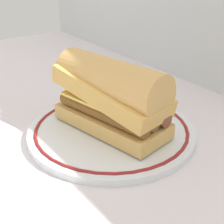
{
  "coord_description": "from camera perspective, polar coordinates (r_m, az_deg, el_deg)",
  "views": [
    {
      "loc": [
        0.42,
        -0.27,
        0.31
      ],
      "look_at": [
        0.0,
        0.04,
        0.04
      ],
      "focal_mm": 54.78,
      "sensor_mm": 36.0,
      "label": 1
    }
  ],
  "objects": [
    {
      "name": "sausage_sandwich",
      "position": [
        0.57,
        0.0,
        2.85
      ],
      "size": [
        0.22,
        0.12,
        0.12
      ],
      "rotation": [
        0.0,
        0.0,
        0.19
      ],
      "color": "#DAAB5A",
      "rests_on": "plate"
    },
    {
      "name": "plate",
      "position": [
        0.6,
        0.0,
        -3.17
      ],
      "size": [
        0.29,
        0.29,
        0.01
      ],
      "color": "white",
      "rests_on": "ground_plane"
    },
    {
      "name": "ground_plane",
      "position": [
        0.59,
        -2.96,
        -4.79
      ],
      "size": [
        1.5,
        1.5,
        0.0
      ],
      "primitive_type": "plane",
      "color": "silver"
    }
  ]
}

